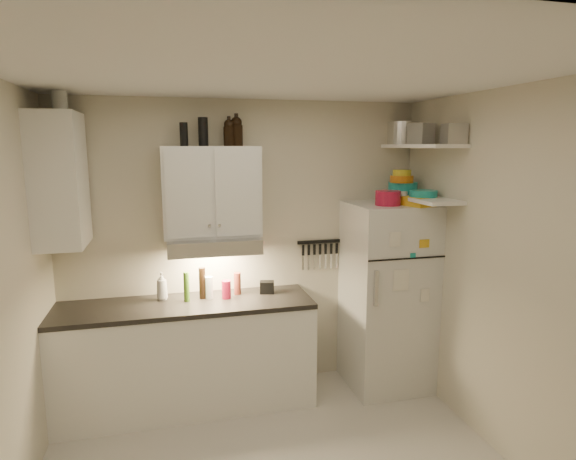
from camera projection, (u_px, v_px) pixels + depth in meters
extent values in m
cube|color=white|center=(284.00, 72.00, 2.67)|extent=(3.20, 3.00, 0.02)
cube|color=beige|center=(245.00, 247.00, 4.34)|extent=(3.20, 0.02, 2.60)
cube|color=beige|center=(513.00, 280.00, 3.29)|extent=(0.02, 3.00, 2.60)
cube|color=white|center=(188.00, 357.00, 4.06)|extent=(2.10, 0.60, 0.88)
cube|color=black|center=(186.00, 305.00, 3.98)|extent=(2.10, 0.62, 0.04)
cube|color=white|center=(211.00, 192.00, 4.01)|extent=(0.80, 0.33, 0.75)
cube|color=white|center=(60.00, 180.00, 3.59)|extent=(0.33, 0.55, 1.00)
cube|color=silver|center=(214.00, 244.00, 4.03)|extent=(0.76, 0.46, 0.12)
cube|color=silver|center=(387.00, 296.00, 4.39)|extent=(0.70, 0.68, 1.70)
cube|color=white|center=(421.00, 146.00, 4.07)|extent=(0.30, 0.95, 0.03)
cube|color=white|center=(419.00, 198.00, 4.15)|extent=(0.30, 0.95, 0.03)
cube|color=black|center=(319.00, 242.00, 4.48)|extent=(0.42, 0.02, 0.03)
cylinder|color=#A81333|center=(388.00, 198.00, 4.11)|extent=(0.22, 0.22, 0.13)
cube|color=gold|center=(419.00, 202.00, 4.06)|extent=(0.24, 0.27, 0.08)
cylinder|color=silver|center=(404.00, 198.00, 4.21)|extent=(0.08, 0.08, 0.11)
cylinder|color=silver|center=(403.00, 133.00, 4.42)|extent=(0.36, 0.36, 0.20)
cube|color=#AAAAAD|center=(421.00, 134.00, 4.04)|extent=(0.22, 0.21, 0.17)
cube|color=#AAAAAD|center=(454.00, 134.00, 3.73)|extent=(0.18, 0.18, 0.16)
cylinder|color=teal|center=(403.00, 188.00, 4.35)|extent=(0.26, 0.26, 0.10)
cylinder|color=#B86411|center=(402.00, 179.00, 4.29)|extent=(0.21, 0.21, 0.06)
cylinder|color=gold|center=(402.00, 173.00, 4.28)|extent=(0.16, 0.16, 0.05)
cylinder|color=teal|center=(423.00, 194.00, 4.06)|extent=(0.29, 0.29, 0.06)
cylinder|color=black|center=(203.00, 132.00, 3.97)|extent=(0.09, 0.09, 0.23)
cylinder|color=black|center=(184.00, 134.00, 3.90)|extent=(0.08, 0.08, 0.19)
cylinder|color=silver|center=(60.00, 101.00, 3.51)|extent=(0.12, 0.12, 0.15)
imported|color=white|center=(162.00, 284.00, 4.04)|extent=(0.13, 0.13, 0.27)
cylinder|color=maroon|center=(237.00, 284.00, 4.20)|extent=(0.08, 0.08, 0.19)
cylinder|color=#3D6A1A|center=(187.00, 287.00, 4.00)|extent=(0.05, 0.05, 0.25)
cylinder|color=black|center=(202.00, 283.00, 4.08)|extent=(0.07, 0.07, 0.27)
cylinder|color=silver|center=(209.00, 288.00, 4.08)|extent=(0.07, 0.07, 0.19)
cylinder|color=#A81333|center=(226.00, 290.00, 4.08)|extent=(0.09, 0.09, 0.16)
cube|color=black|center=(267.00, 287.00, 4.24)|extent=(0.14, 0.11, 0.11)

